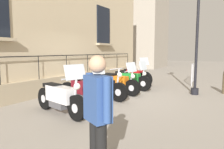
{
  "coord_description": "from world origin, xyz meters",
  "views": [
    {
      "loc": [
        3.76,
        -6.56,
        1.65
      ],
      "look_at": [
        -0.02,
        0.0,
        0.8
      ],
      "focal_mm": 33.95,
      "sensor_mm": 36.0,
      "label": 1
    }
  ],
  "objects_px": {
    "motorcycle_green": "(129,79)",
    "crowd_barrier": "(194,72)",
    "lamppost": "(198,11)",
    "motorcycle_red": "(134,76)",
    "motorcycle_black": "(102,87)",
    "motorcycle_orange": "(117,83)",
    "motorcycle_maroon": "(83,91)",
    "motorcycle_white": "(60,98)",
    "pedestrian_standing": "(98,113)"
  },
  "relations": [
    {
      "from": "motorcycle_white",
      "to": "motorcycle_red",
      "type": "height_order",
      "value": "motorcycle_red"
    },
    {
      "from": "motorcycle_black",
      "to": "motorcycle_orange",
      "type": "relative_size",
      "value": 1.03
    },
    {
      "from": "motorcycle_red",
      "to": "pedestrian_standing",
      "type": "height_order",
      "value": "pedestrian_standing"
    },
    {
      "from": "motorcycle_orange",
      "to": "pedestrian_standing",
      "type": "relative_size",
      "value": 1.27
    },
    {
      "from": "motorcycle_orange",
      "to": "motorcycle_maroon",
      "type": "bearing_deg",
      "value": -92.76
    },
    {
      "from": "motorcycle_maroon",
      "to": "motorcycle_black",
      "type": "xyz_separation_m",
      "value": [
        0.06,
        1.01,
        -0.02
      ]
    },
    {
      "from": "motorcycle_red",
      "to": "pedestrian_standing",
      "type": "distance_m",
      "value": 7.56
    },
    {
      "from": "motorcycle_black",
      "to": "crowd_barrier",
      "type": "height_order",
      "value": "motorcycle_black"
    },
    {
      "from": "motorcycle_green",
      "to": "motorcycle_red",
      "type": "xyz_separation_m",
      "value": [
        -0.23,
        1.05,
        0.02
      ]
    },
    {
      "from": "motorcycle_green",
      "to": "crowd_barrier",
      "type": "distance_m",
      "value": 3.92
    },
    {
      "from": "pedestrian_standing",
      "to": "motorcycle_white",
      "type": "bearing_deg",
      "value": 142.31
    },
    {
      "from": "motorcycle_black",
      "to": "crowd_barrier",
      "type": "relative_size",
      "value": 0.94
    },
    {
      "from": "lamppost",
      "to": "crowd_barrier",
      "type": "height_order",
      "value": "lamppost"
    },
    {
      "from": "motorcycle_red",
      "to": "crowd_barrier",
      "type": "xyz_separation_m",
      "value": [
        2.34,
        2.25,
        0.11
      ]
    },
    {
      "from": "motorcycle_white",
      "to": "motorcycle_orange",
      "type": "distance_m",
      "value": 3.05
    },
    {
      "from": "lamppost",
      "to": "crowd_barrier",
      "type": "distance_m",
      "value": 3.94
    },
    {
      "from": "motorcycle_orange",
      "to": "motorcycle_red",
      "type": "distance_m",
      "value": 2.17
    },
    {
      "from": "motorcycle_maroon",
      "to": "motorcycle_black",
      "type": "distance_m",
      "value": 1.01
    },
    {
      "from": "motorcycle_black",
      "to": "motorcycle_maroon",
      "type": "bearing_deg",
      "value": -93.13
    },
    {
      "from": "lamppost",
      "to": "motorcycle_red",
      "type": "bearing_deg",
      "value": 165.33
    },
    {
      "from": "motorcycle_maroon",
      "to": "motorcycle_orange",
      "type": "height_order",
      "value": "motorcycle_maroon"
    },
    {
      "from": "crowd_barrier",
      "to": "lamppost",
      "type": "bearing_deg",
      "value": -80.41
    },
    {
      "from": "motorcycle_red",
      "to": "lamppost",
      "type": "height_order",
      "value": "lamppost"
    },
    {
      "from": "motorcycle_white",
      "to": "motorcycle_orange",
      "type": "xyz_separation_m",
      "value": [
        0.01,
        3.05,
        -0.02
      ]
    },
    {
      "from": "motorcycle_white",
      "to": "pedestrian_standing",
      "type": "distance_m",
      "value": 3.09
    },
    {
      "from": "crowd_barrier",
      "to": "motorcycle_black",
      "type": "bearing_deg",
      "value": -111.57
    },
    {
      "from": "motorcycle_maroon",
      "to": "crowd_barrier",
      "type": "height_order",
      "value": "motorcycle_maroon"
    },
    {
      "from": "motorcycle_green",
      "to": "motorcycle_black",
      "type": "bearing_deg",
      "value": -90.41
    },
    {
      "from": "crowd_barrier",
      "to": "motorcycle_white",
      "type": "bearing_deg",
      "value": -105.71
    },
    {
      "from": "motorcycle_white",
      "to": "pedestrian_standing",
      "type": "xyz_separation_m",
      "value": [
        2.42,
        -1.87,
        0.44
      ]
    },
    {
      "from": "motorcycle_orange",
      "to": "motorcycle_green",
      "type": "distance_m",
      "value": 1.11
    },
    {
      "from": "pedestrian_standing",
      "to": "motorcycle_green",
      "type": "bearing_deg",
      "value": 112.05
    },
    {
      "from": "motorcycle_white",
      "to": "motorcycle_black",
      "type": "relative_size",
      "value": 0.99
    },
    {
      "from": "motorcycle_green",
      "to": "motorcycle_red",
      "type": "relative_size",
      "value": 1.05
    },
    {
      "from": "motorcycle_red",
      "to": "lamppost",
      "type": "relative_size",
      "value": 0.46
    },
    {
      "from": "motorcycle_orange",
      "to": "motorcycle_red",
      "type": "xyz_separation_m",
      "value": [
        -0.25,
        2.15,
        0.02
      ]
    },
    {
      "from": "motorcycle_white",
      "to": "motorcycle_black",
      "type": "height_order",
      "value": "motorcycle_white"
    },
    {
      "from": "motorcycle_white",
      "to": "crowd_barrier",
      "type": "distance_m",
      "value": 7.74
    },
    {
      "from": "motorcycle_white",
      "to": "motorcycle_green",
      "type": "xyz_separation_m",
      "value": [
        -0.02,
        4.15,
        -0.02
      ]
    },
    {
      "from": "motorcycle_maroon",
      "to": "crowd_barrier",
      "type": "relative_size",
      "value": 0.97
    },
    {
      "from": "motorcycle_black",
      "to": "lamppost",
      "type": "relative_size",
      "value": 0.47
    },
    {
      "from": "motorcycle_white",
      "to": "motorcycle_red",
      "type": "bearing_deg",
      "value": 92.73
    },
    {
      "from": "motorcycle_red",
      "to": "lamppost",
      "type": "xyz_separation_m",
      "value": [
        2.85,
        -0.75,
        2.62
      ]
    },
    {
      "from": "motorcycle_orange",
      "to": "motorcycle_red",
      "type": "bearing_deg",
      "value": 96.71
    },
    {
      "from": "motorcycle_black",
      "to": "motorcycle_orange",
      "type": "height_order",
      "value": "motorcycle_orange"
    },
    {
      "from": "motorcycle_maroon",
      "to": "motorcycle_green",
      "type": "distance_m",
      "value": 3.1
    },
    {
      "from": "motorcycle_green",
      "to": "crowd_barrier",
      "type": "height_order",
      "value": "motorcycle_green"
    },
    {
      "from": "motorcycle_black",
      "to": "motorcycle_orange",
      "type": "distance_m",
      "value": 0.98
    },
    {
      "from": "motorcycle_white",
      "to": "motorcycle_red",
      "type": "xyz_separation_m",
      "value": [
        -0.25,
        5.2,
        0.0
      ]
    },
    {
      "from": "motorcycle_black",
      "to": "motorcycle_white",
      "type": "bearing_deg",
      "value": -89.02
    }
  ]
}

